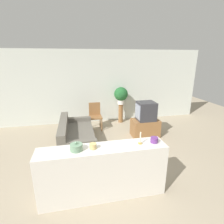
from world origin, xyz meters
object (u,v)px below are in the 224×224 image
object	(u,v)px
wooden_chair	(95,115)
couch	(76,137)
television	(146,111)
potted_plant	(121,95)
decorative_bowl	(76,147)

from	to	relation	value
wooden_chair	couch	bearing A→B (deg)	-119.12
couch	television	distance (m)	2.24
television	potted_plant	size ratio (longest dim) A/B	0.89
couch	decorative_bowl	world-z (taller)	decorative_bowl
wooden_chair	potted_plant	bearing A→B (deg)	22.73
television	wooden_chair	distance (m)	1.78
couch	decorative_bowl	bearing A→B (deg)	-89.19
wooden_chair	potted_plant	distance (m)	1.26
couch	potted_plant	world-z (taller)	potted_plant
television	decorative_bowl	size ratio (longest dim) A/B	2.76
television	decorative_bowl	distance (m)	3.08
wooden_chair	decorative_bowl	xyz separation A→B (m)	(-0.66, -3.17, 0.51)
television	wooden_chair	xyz separation A→B (m)	(-1.47, 0.95, -0.32)
television	potted_plant	bearing A→B (deg)	107.44
couch	television	size ratio (longest dim) A/B	3.21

